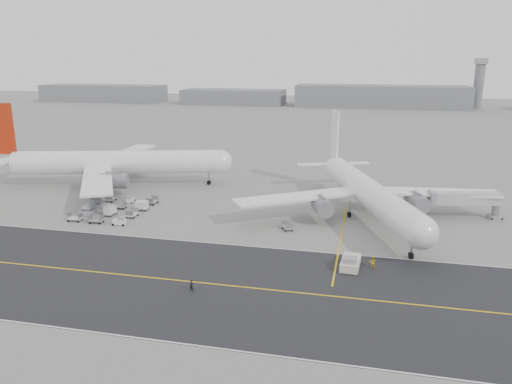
% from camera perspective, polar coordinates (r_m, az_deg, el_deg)
% --- Properties ---
extents(ground, '(700.00, 700.00, 0.00)m').
position_cam_1_polar(ground, '(93.99, -9.17, -4.94)').
color(ground, gray).
rests_on(ground, ground).
extents(taxiway, '(220.00, 59.00, 0.03)m').
position_cam_1_polar(taxiway, '(76.86, -10.67, -9.72)').
color(taxiway, '#272729').
rests_on(taxiway, ground).
extents(horizon_buildings, '(520.00, 28.00, 28.00)m').
position_cam_1_polar(horizon_buildings, '(343.11, 12.31, 9.49)').
color(horizon_buildings, gray).
rests_on(horizon_buildings, ground).
extents(control_tower, '(7.00, 7.00, 31.25)m').
position_cam_1_polar(control_tower, '(353.19, 24.12, 11.34)').
color(control_tower, gray).
rests_on(control_tower, ground).
extents(airliner_a, '(59.92, 58.63, 21.15)m').
position_cam_1_polar(airliner_a, '(132.13, -16.09, 3.27)').
color(airliner_a, white).
rests_on(airliner_a, ground).
extents(airliner_b, '(52.65, 53.59, 19.34)m').
position_cam_1_polar(airliner_b, '(104.15, 12.50, 0.10)').
color(airliner_b, white).
rests_on(airliner_b, ground).
extents(pushback_tug, '(3.18, 7.70, 2.18)m').
position_cam_1_polar(pushback_tug, '(80.23, 10.75, -7.93)').
color(pushback_tug, beige).
rests_on(pushback_tug, ground).
extents(jet_bridge, '(15.12, 5.61, 5.64)m').
position_cam_1_polar(jet_bridge, '(110.03, 22.82, -0.83)').
color(jet_bridge, gray).
rests_on(jet_bridge, ground).
extents(gse_cluster, '(18.65, 22.78, 2.11)m').
position_cam_1_polar(gse_cluster, '(110.75, -15.77, -2.21)').
color(gse_cluster, gray).
rests_on(gse_cluster, ground).
extents(stray_dolly, '(2.47, 2.88, 1.51)m').
position_cam_1_polar(stray_dolly, '(95.95, 3.60, -4.35)').
color(stray_dolly, silver).
rests_on(stray_dolly, ground).
extents(ground_crew_a, '(0.79, 0.66, 1.84)m').
position_cam_1_polar(ground_crew_a, '(71.89, -7.37, -10.59)').
color(ground_crew_a, black).
rests_on(ground_crew_a, ground).
extents(ground_crew_b, '(1.01, 0.83, 1.94)m').
position_cam_1_polar(ground_crew_b, '(80.91, 13.18, -7.81)').
color(ground_crew_b, gold).
rests_on(ground_crew_b, ground).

